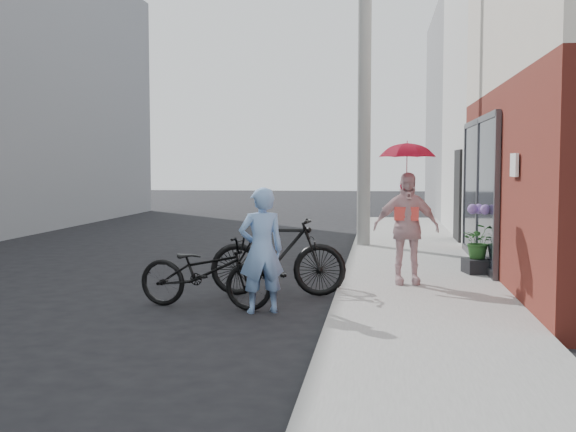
% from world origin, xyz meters
% --- Properties ---
extents(ground, '(80.00, 80.00, 0.00)m').
position_xyz_m(ground, '(0.00, 0.00, 0.00)').
color(ground, black).
rests_on(ground, ground).
extents(sidewalk, '(2.20, 24.00, 0.12)m').
position_xyz_m(sidewalk, '(2.10, 2.00, 0.06)').
color(sidewalk, gray).
rests_on(sidewalk, ground).
extents(curb, '(0.12, 24.00, 0.12)m').
position_xyz_m(curb, '(0.94, 2.00, 0.06)').
color(curb, '#9E9E99').
rests_on(curb, ground).
extents(east_building_far, '(8.00, 8.00, 7.00)m').
position_xyz_m(east_building_far, '(7.20, 16.00, 3.50)').
color(east_building_far, gray).
rests_on(east_building_far, ground).
extents(utility_pole, '(0.28, 0.28, 7.00)m').
position_xyz_m(utility_pole, '(1.10, 6.00, 3.50)').
color(utility_pole, '#9E9E99').
rests_on(utility_pole, ground).
extents(officer, '(0.66, 0.56, 1.55)m').
position_xyz_m(officer, '(0.02, -0.66, 0.78)').
color(officer, '#7DA7DF').
rests_on(officer, ground).
extents(bike_left, '(1.86, 0.88, 0.94)m').
position_xyz_m(bike_left, '(-0.74, -0.46, 0.47)').
color(bike_left, black).
rests_on(bike_left, ground).
extents(bike_right, '(1.92, 0.66, 1.13)m').
position_xyz_m(bike_right, '(0.06, 0.50, 0.57)').
color(bike_right, black).
rests_on(bike_right, ground).
extents(kimono_woman, '(0.97, 0.49, 1.60)m').
position_xyz_m(kimono_woman, '(1.83, 1.04, 0.92)').
color(kimono_woman, beige).
rests_on(kimono_woman, sidewalk).
extents(parasol, '(0.79, 0.79, 0.70)m').
position_xyz_m(parasol, '(1.83, 1.04, 2.07)').
color(parasol, red).
rests_on(parasol, kimono_woman).
extents(planter, '(0.51, 0.51, 0.23)m').
position_xyz_m(planter, '(3.00, 2.19, 0.23)').
color(planter, black).
rests_on(planter, sidewalk).
extents(potted_plant, '(0.50, 0.43, 0.56)m').
position_xyz_m(potted_plant, '(3.00, 2.19, 0.63)').
color(potted_plant, '#295B24').
rests_on(potted_plant, planter).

